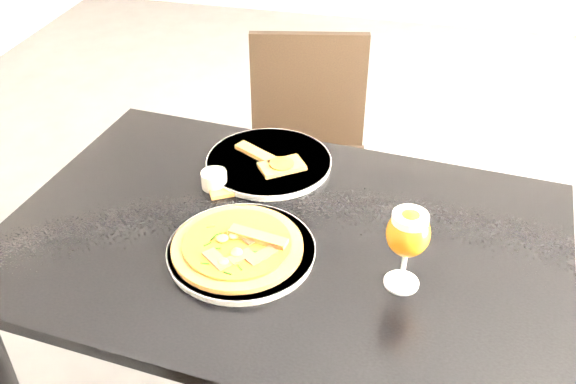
% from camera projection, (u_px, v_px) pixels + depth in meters
% --- Properties ---
extents(ground, '(6.00, 6.00, 0.00)m').
position_uv_depth(ground, '(358.00, 358.00, 2.05)').
color(ground, '#4D4E50').
rests_on(ground, ground).
extents(dining_table, '(1.27, 0.91, 0.75)m').
position_uv_depth(dining_table, '(281.00, 266.00, 1.43)').
color(dining_table, black).
rests_on(dining_table, ground).
extents(chair_far, '(0.47, 0.47, 0.87)m').
position_uv_depth(chair_far, '(307.00, 158.00, 2.13)').
color(chair_far, black).
rests_on(chair_far, ground).
extents(plate_main, '(0.37, 0.37, 0.02)m').
position_uv_depth(plate_main, '(241.00, 251.00, 1.33)').
color(plate_main, silver).
rests_on(plate_main, dining_table).
extents(pizza, '(0.27, 0.27, 0.03)m').
position_uv_depth(pizza, '(238.00, 245.00, 1.31)').
color(pizza, '#935423').
rests_on(pizza, plate_main).
extents(plate_second, '(0.31, 0.31, 0.02)m').
position_uv_depth(plate_second, '(269.00, 162.00, 1.60)').
color(plate_second, silver).
rests_on(plate_second, dining_table).
extents(crust_scraps, '(0.20, 0.15, 0.01)m').
position_uv_depth(crust_scraps, '(273.00, 162.00, 1.57)').
color(crust_scraps, '#935423').
rests_on(crust_scraps, plate_second).
extents(loose_crust, '(0.12, 0.09, 0.01)m').
position_uv_depth(loose_crust, '(236.00, 191.00, 1.50)').
color(loose_crust, '#935423').
rests_on(loose_crust, dining_table).
extents(sauce_cup, '(0.06, 0.06, 0.04)m').
position_uv_depth(sauce_cup, '(214.00, 179.00, 1.51)').
color(sauce_cup, beige).
rests_on(sauce_cup, dining_table).
extents(beer_glass, '(0.08, 0.08, 0.17)m').
position_uv_depth(beer_glass, '(408.00, 234.00, 1.19)').
color(beer_glass, silver).
rests_on(beer_glass, dining_table).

